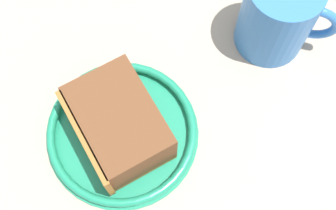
{
  "coord_description": "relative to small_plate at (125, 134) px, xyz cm",
  "views": [
    {
      "loc": [
        -15.35,
        -11.88,
        48.58
      ],
      "look_at": [
        -1.23,
        -2.9,
        3.0
      ],
      "focal_mm": 49.69,
      "sensor_mm": 36.0,
      "label": 1
    }
  ],
  "objects": [
    {
      "name": "small_plate",
      "position": [
        0.0,
        0.0,
        0.0
      ],
      "size": [
        16.46,
        16.46,
        1.72
      ],
      "color": "#1E8C66",
      "rests_on": "ground_plane"
    },
    {
      "name": "ground_plane",
      "position": [
        5.83,
        0.32,
        -2.35
      ],
      "size": [
        146.69,
        146.69,
        2.99
      ],
      "primitive_type": "cube",
      "color": "tan"
    },
    {
      "name": "tea_mug",
      "position": [
        19.01,
        -7.5,
        4.37
      ],
      "size": [
        7.97,
        10.54,
        10.29
      ],
      "color": "#3372BF",
      "rests_on": "ground_plane"
    },
    {
      "name": "cake_slice",
      "position": [
        -0.24,
        0.13,
        2.96
      ],
      "size": [
        12.03,
        13.07,
        5.97
      ],
      "color": "#9E662D",
      "rests_on": "small_plate"
    }
  ]
}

